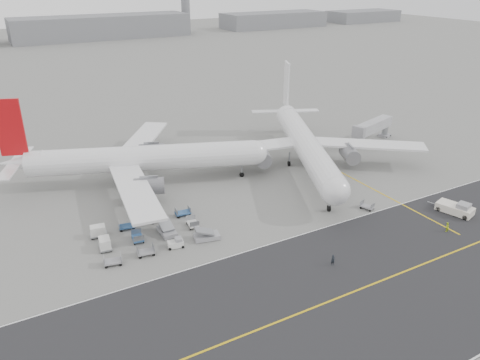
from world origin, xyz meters
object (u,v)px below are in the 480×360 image
airliner_a (137,159)px  airliner_b (304,143)px  pushback_tug (456,208)px  ground_crew_b (447,227)px  control_tower (186,8)px  ground_crew_a (333,260)px  jet_bridge (373,127)px

airliner_a → airliner_b: bearing=-83.6°
pushback_tug → ground_crew_b: size_ratio=4.91×
control_tower → airliner_a: size_ratio=0.61×
airliner_a → ground_crew_a: airliner_a is taller
jet_bridge → ground_crew_b: 44.37m
jet_bridge → ground_crew_a: 57.70m
pushback_tug → jet_bridge: (13.63, 35.68, 3.16)m
airliner_a → ground_crew_a: (15.83, -42.56, -4.45)m
pushback_tug → ground_crew_b: 7.68m
pushback_tug → control_tower: bearing=60.3°
ground_crew_a → ground_crew_b: 23.08m
airliner_b → pushback_tug: airliner_b is taller
ground_crew_b → ground_crew_a: bearing=1.8°
control_tower → ground_crew_b: (-71.07, -278.07, -15.42)m
ground_crew_b → airliner_b: bearing=-78.2°
control_tower → ground_crew_a: (-94.11, -276.62, -15.38)m
airliner_b → jet_bridge: bearing=33.4°
control_tower → airliner_b: size_ratio=0.61×
ground_crew_b → pushback_tug: bearing=-146.9°
ground_crew_a → ground_crew_b: bearing=6.2°
ground_crew_a → airliner_a: bearing=120.2°
control_tower → jet_bridge: size_ratio=1.99×
jet_bridge → ground_crew_a: size_ratio=9.00×
airliner_a → airliner_b: 36.05m
jet_bridge → airliner_a: bearing=158.0°
airliner_a → ground_crew_a: size_ratio=29.27×
airliner_b → ground_crew_a: airliner_b is taller
airliner_b → jet_bridge: (24.37, 4.15, -1.30)m
ground_crew_a → airliner_b: bearing=70.2°
ground_crew_a → ground_crew_b: ground_crew_a is taller
airliner_a → ground_crew_a: bearing=-138.9°
pushback_tug → ground_crew_a: pushback_tug is taller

